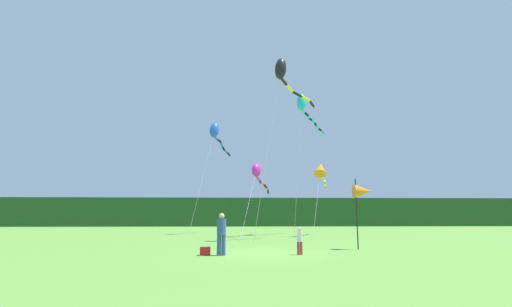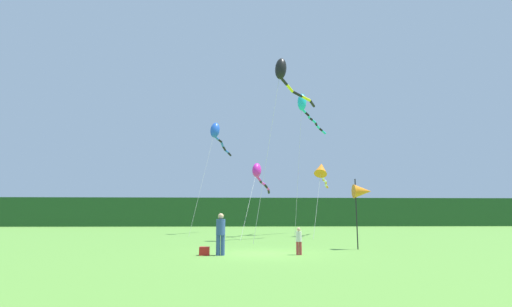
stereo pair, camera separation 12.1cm
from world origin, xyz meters
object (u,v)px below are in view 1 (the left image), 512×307
object	(u,v)px
kite_cyan	(303,106)
kite_magenta	(258,173)
person_adult	(221,232)
kite_orange	(321,170)
person_child	(300,239)
cooler_box	(205,251)
kite_blue	(216,133)
banner_flag_pole	(362,192)
kite_black	(283,73)

from	to	relation	value
kite_cyan	kite_magenta	size ratio (longest dim) A/B	1.35
person_adult	kite_orange	distance (m)	17.11
person_adult	kite_magenta	xyz separation A→B (m)	(2.32, 14.62, 4.12)
person_child	cooler_box	distance (m)	4.01
person_child	kite_blue	distance (m)	21.39
kite_blue	kite_orange	bearing A→B (deg)	-25.48
person_adult	kite_magenta	world-z (taller)	kite_magenta
kite_cyan	kite_blue	size ratio (longest dim) A/B	1.20
kite_cyan	person_child	bearing A→B (deg)	-101.18
person_adult	banner_flag_pole	distance (m)	7.65
person_adult	person_child	bearing A→B (deg)	1.35
cooler_box	kite_black	world-z (taller)	kite_black
kite_blue	cooler_box	bearing A→B (deg)	-87.64
kite_blue	kite_black	world-z (taller)	kite_black
person_adult	kite_magenta	distance (m)	15.36
person_child	kite_orange	xyz separation A→B (m)	(4.26, 14.61, 4.73)
person_child	kite_magenta	xyz separation A→B (m)	(-1.00, 14.54, 4.45)
banner_flag_pole	kite_blue	bearing A→B (deg)	117.13
kite_black	kite_blue	bearing A→B (deg)	118.85
banner_flag_pole	kite_cyan	world-z (taller)	kite_cyan
person_adult	kite_black	world-z (taller)	kite_black
kite_cyan	kite_orange	bearing A→B (deg)	-61.19
kite_magenta	kite_cyan	bearing A→B (deg)	24.26
kite_black	kite_cyan	bearing A→B (deg)	69.48
kite_cyan	kite_magenta	distance (m)	7.87
person_child	kite_blue	size ratio (longest dim) A/B	0.11
person_adult	cooler_box	xyz separation A→B (m)	(-0.67, 0.08, -0.80)
kite_orange	kite_black	xyz separation A→B (m)	(-3.71, -5.36, 6.32)
kite_orange	kite_cyan	bearing A→B (deg)	118.81
cooler_box	kite_orange	bearing A→B (deg)	60.55
kite_orange	person_adult	bearing A→B (deg)	-117.30
cooler_box	kite_magenta	distance (m)	15.63
person_child	cooler_box	bearing A→B (deg)	179.93
person_adult	kite_black	distance (m)	14.73
person_child	banner_flag_pole	size ratio (longest dim) A/B	0.33
cooler_box	kite_cyan	bearing A→B (deg)	66.25
kite_orange	cooler_box	bearing A→B (deg)	-119.45
kite_black	kite_magenta	bearing A→B (deg)	106.40
cooler_box	kite_blue	xyz separation A→B (m)	(-0.78, 18.91, 9.24)
person_adult	kite_orange	bearing A→B (deg)	62.70
kite_blue	kite_black	bearing A→B (deg)	-61.15
person_adult	kite_blue	world-z (taller)	kite_blue
cooler_box	person_adult	bearing A→B (deg)	-7.09
person_child	cooler_box	xyz separation A→B (m)	(-3.99, 0.00, -0.46)
kite_magenta	kite_black	xyz separation A→B (m)	(1.55, -5.28, 6.60)
kite_blue	kite_magenta	xyz separation A→B (m)	(3.77, -4.38, -4.33)
person_adult	person_child	distance (m)	3.34
banner_flag_pole	kite_orange	world-z (taller)	kite_orange
person_child	kite_cyan	xyz separation A→B (m)	(3.25, 16.46, 10.79)
banner_flag_pole	kite_black	bearing A→B (deg)	114.56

